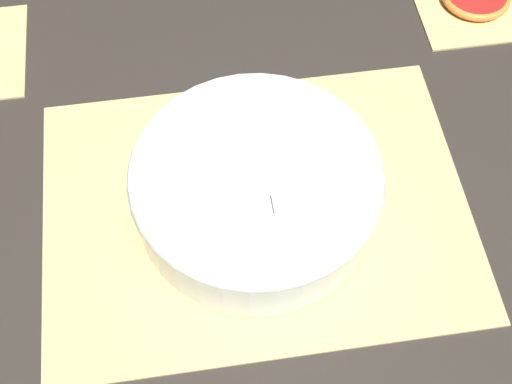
{
  "coord_description": "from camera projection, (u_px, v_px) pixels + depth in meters",
  "views": [
    {
      "loc": [
        -0.06,
        -0.42,
        0.73
      ],
      "look_at": [
        0.0,
        0.0,
        0.04
      ],
      "focal_mm": 50.0,
      "sensor_mm": 36.0,
      "label": 1
    }
  ],
  "objects": [
    {
      "name": "bamboo_mat_center",
      "position": [
        256.0,
        207.0,
        0.84
      ],
      "size": [
        0.5,
        0.37,
        0.01
      ],
      "color": "#D6B775",
      "rests_on": "ground_plane"
    },
    {
      "name": "ground_plane",
      "position": [
        256.0,
        208.0,
        0.84
      ],
      "size": [
        6.0,
        6.0,
        0.0
      ],
      "primitive_type": "plane",
      "color": "#2D2823"
    },
    {
      "name": "coaster_mat_far_right",
      "position": [
        474.0,
        0.0,
        1.02
      ],
      "size": [
        0.17,
        0.17,
        0.01
      ],
      "color": "#D6B775",
      "rests_on": "ground_plane"
    },
    {
      "name": "fruit_salad_bowl",
      "position": [
        256.0,
        186.0,
        0.8
      ],
      "size": [
        0.28,
        0.28,
        0.08
      ],
      "color": "silver",
      "rests_on": "bamboo_mat_center"
    }
  ]
}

